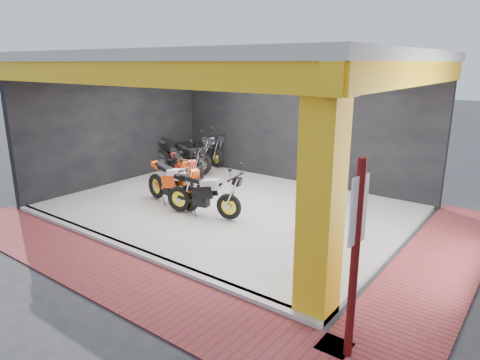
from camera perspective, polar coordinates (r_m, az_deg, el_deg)
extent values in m
plane|color=#2D2D30|center=(9.09, -9.31, -7.33)|extent=(80.00, 80.00, 0.00)
cube|color=white|center=(10.45, -1.41, -3.76)|extent=(8.00, 6.00, 0.10)
cube|color=beige|center=(9.87, -1.55, 16.09)|extent=(8.40, 6.40, 0.20)
cube|color=black|center=(12.57, 7.41, 7.37)|extent=(8.20, 0.20, 3.50)
cube|color=black|center=(12.94, -15.96, 7.14)|extent=(0.20, 6.20, 3.50)
cube|color=yellow|center=(5.79, 10.82, -2.30)|extent=(0.50, 0.50, 3.50)
cube|color=yellow|center=(7.75, -15.87, 13.50)|extent=(8.40, 0.30, 0.40)
cube|color=yellow|center=(8.02, 22.09, 13.02)|extent=(0.30, 6.40, 0.40)
cube|color=white|center=(8.46, -14.35, -9.03)|extent=(8.00, 0.20, 0.10)
cube|color=maroon|center=(8.07, -18.70, -10.91)|extent=(9.00, 1.40, 0.03)
cube|color=maroon|center=(8.58, 25.06, -9.99)|extent=(1.40, 7.00, 0.03)
cylinder|color=#600F0E|center=(5.18, 15.01, -10.73)|extent=(0.10, 0.10, 2.50)
cube|color=white|center=(4.93, 15.53, -3.93)|extent=(0.07, 0.35, 0.80)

